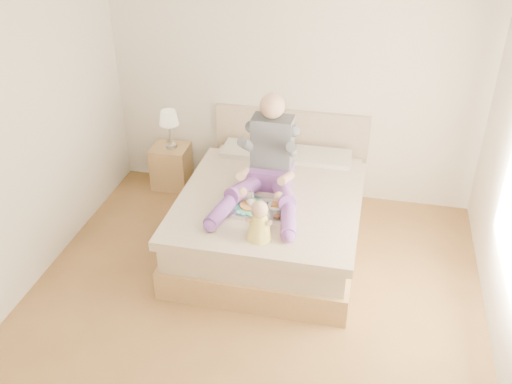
% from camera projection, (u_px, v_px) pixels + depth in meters
% --- Properties ---
extents(room, '(4.02, 4.22, 2.71)m').
position_uv_depth(room, '(258.00, 156.00, 4.15)').
color(room, brown).
rests_on(room, ground).
extents(bed, '(1.70, 2.18, 1.00)m').
position_uv_depth(bed, '(273.00, 212.00, 5.68)').
color(bed, '#9F7A4A').
rests_on(bed, ground).
extents(nightstand, '(0.42, 0.38, 0.51)m').
position_uv_depth(nightstand, '(171.00, 166.00, 6.63)').
color(nightstand, '#9F7A4A').
rests_on(nightstand, ground).
extents(lamp, '(0.22, 0.22, 0.45)m').
position_uv_depth(lamp, '(169.00, 120.00, 6.31)').
color(lamp, silver).
rests_on(lamp, nightstand).
extents(adult, '(0.81, 1.14, 0.96)m').
position_uv_depth(adult, '(268.00, 166.00, 5.31)').
color(adult, '#703C97').
rests_on(adult, bed).
extents(tray, '(0.49, 0.39, 0.14)m').
position_uv_depth(tray, '(261.00, 207.00, 5.16)').
color(tray, silver).
rests_on(tray, bed).
extents(baby, '(0.24, 0.32, 0.36)m').
position_uv_depth(baby, '(260.00, 223.00, 4.74)').
color(baby, '#FFDE50').
rests_on(baby, bed).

